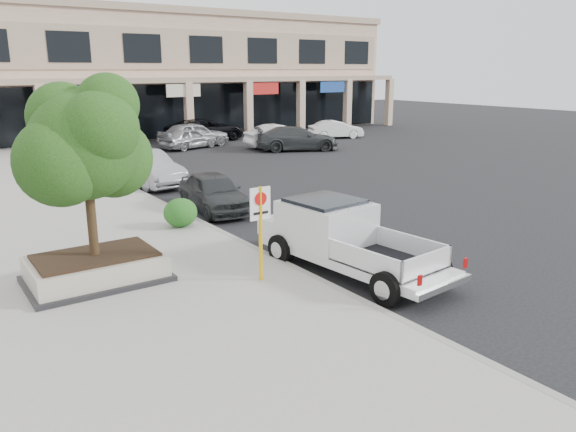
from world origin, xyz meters
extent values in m
plane|color=black|center=(0.00, 0.00, 0.00)|extent=(120.00, 120.00, 0.00)
cube|color=gray|center=(-5.50, 6.00, 0.07)|extent=(8.00, 52.00, 0.15)
cube|color=gray|center=(-1.55, 6.00, 0.07)|extent=(0.20, 52.00, 0.15)
cube|color=tan|center=(8.00, 34.00, 4.50)|extent=(40.00, 10.00, 9.00)
cube|color=gray|center=(8.00, 34.00, 9.25)|extent=(40.40, 10.40, 0.50)
cube|color=gray|center=(8.00, 27.90, 4.30)|extent=(40.00, 2.20, 0.35)
cube|color=tan|center=(28.00, 27.05, 2.10)|extent=(0.55, 0.55, 4.20)
cube|color=black|center=(8.00, 28.95, 2.00)|extent=(39.20, 0.08, 3.90)
cube|color=black|center=(-6.03, 2.11, 0.21)|extent=(3.20, 2.20, 0.12)
cube|color=#A49B8A|center=(-6.03, 2.11, 0.52)|extent=(3.00, 2.00, 0.50)
cube|color=black|center=(-6.03, 2.11, 0.80)|extent=(2.70, 1.70, 0.06)
cylinder|color=black|center=(-6.03, 2.11, 1.93)|extent=(0.22, 0.22, 2.20)
sphere|color=#1A380F|center=(-6.03, 2.11, 3.43)|extent=(2.50, 2.50, 2.50)
sphere|color=#1A380F|center=(-5.33, 2.41, 3.03)|extent=(1.90, 1.90, 1.90)
sphere|color=#1A380F|center=(-6.33, 2.61, 4.03)|extent=(1.60, 1.60, 1.60)
cylinder|color=#E6AF0C|center=(-2.74, -0.07, 1.30)|extent=(0.09, 0.09, 2.30)
cube|color=white|center=(-2.74, -0.07, 2.05)|extent=(0.55, 0.03, 0.78)
cylinder|color=red|center=(-2.74, -0.10, 2.17)|extent=(0.32, 0.02, 0.32)
ellipsoid|color=#184F16|center=(-2.38, 5.41, 0.62)|extent=(1.10, 0.99, 0.93)
imported|color=#292C2E|center=(-0.26, 7.17, 0.71)|extent=(2.14, 4.34, 1.42)
imported|color=gray|center=(-0.60, 13.08, 0.78)|extent=(2.22, 4.90, 1.56)
imported|color=silver|center=(-0.63, 16.48, 0.77)|extent=(2.37, 5.36, 1.53)
imported|color=black|center=(-0.14, 25.11, 0.69)|extent=(2.63, 5.11, 1.38)
imported|color=gray|center=(6.04, 22.99, 0.69)|extent=(4.36, 2.76, 1.38)
imported|color=silver|center=(11.23, 19.99, 0.77)|extent=(4.82, 2.13, 1.54)
imported|color=#303436|center=(11.44, 18.38, 0.77)|extent=(5.71, 4.14, 1.54)
imported|color=black|center=(8.91, 26.26, 0.80)|extent=(5.81, 2.73, 1.61)
imported|color=#979A9E|center=(6.71, 23.68, 0.83)|extent=(5.08, 2.54, 1.66)
imported|color=white|center=(17.62, 22.01, 0.66)|extent=(4.26, 2.62, 1.33)
camera|label=1|loc=(-9.42, -10.94, 5.11)|focal=35.00mm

